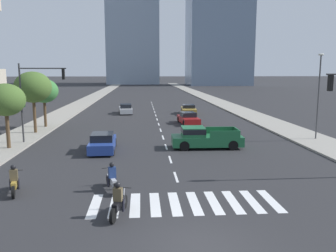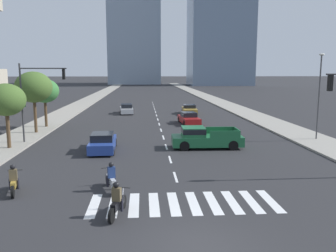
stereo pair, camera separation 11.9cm
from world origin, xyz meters
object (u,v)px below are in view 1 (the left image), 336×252
(street_tree_third, at_px, (44,91))
(pickup_truck, at_px, (203,138))
(motorcycle_trailing, at_px, (112,179))
(traffic_signal_far, at_px, (37,89))
(sedan_red_3, at_px, (188,118))
(motorcycle_lead, at_px, (14,182))
(sedan_silver_2, at_px, (126,109))
(street_tree_second, at_px, (33,87))
(motorcycle_third, at_px, (119,202))
(street_lamp_east, at_px, (319,90))
(street_tree_nearest, at_px, (6,100))
(sedan_gold_1, at_px, (189,110))
(sedan_blue_0, at_px, (103,143))

(street_tree_third, bearing_deg, pickup_truck, -36.13)
(motorcycle_trailing, bearing_deg, pickup_truck, -51.59)
(pickup_truck, relative_size, traffic_signal_far, 0.86)
(sedan_red_3, bearing_deg, motorcycle_lead, -32.70)
(pickup_truck, height_order, sedan_silver_2, pickup_truck)
(pickup_truck, bearing_deg, street_tree_second, -24.87)
(motorcycle_third, bearing_deg, sedan_red_3, 0.25)
(motorcycle_trailing, distance_m, pickup_truck, 11.32)
(pickup_truck, xyz_separation_m, street_lamp_east, (10.31, 2.29, 3.58))
(street_tree_nearest, relative_size, street_tree_third, 0.98)
(motorcycle_trailing, xyz_separation_m, sedan_red_3, (6.85, 22.14, 0.02))
(sedan_gold_1, relative_size, street_tree_nearest, 0.96)
(motorcycle_trailing, xyz_separation_m, street_tree_nearest, (-8.65, 9.89, 3.23))
(motorcycle_lead, xyz_separation_m, street_tree_second, (-3.92, 16.81, 3.88))
(sedan_gold_1, bearing_deg, street_lamp_east, 26.24)
(sedan_blue_0, height_order, sedan_gold_1, sedan_blue_0)
(street_tree_third, bearing_deg, street_tree_nearest, -90.00)
(motorcycle_third, relative_size, street_tree_second, 0.36)
(sedan_blue_0, height_order, sedan_silver_2, sedan_blue_0)
(pickup_truck, relative_size, street_tree_nearest, 1.12)
(street_tree_nearest, bearing_deg, street_lamp_east, 4.03)
(motorcycle_trailing, bearing_deg, traffic_signal_far, 12.40)
(traffic_signal_far, height_order, street_lamp_east, street_lamp_east)
(sedan_blue_0, bearing_deg, sedan_red_3, -33.44)
(pickup_truck, xyz_separation_m, street_tree_nearest, (-14.99, 0.51, 3.00))
(motorcycle_lead, bearing_deg, motorcycle_trailing, -102.53)
(motorcycle_trailing, relative_size, street_tree_second, 0.37)
(street_tree_nearest, xyz_separation_m, street_tree_second, (-0.00, 6.82, 0.64))
(motorcycle_third, height_order, sedan_silver_2, motorcycle_third)
(sedan_red_3, distance_m, street_tree_second, 16.88)
(motorcycle_third, bearing_deg, sedan_gold_1, 1.86)
(sedan_gold_1, xyz_separation_m, sedan_red_3, (-1.28, -9.23, -0.00))
(sedan_red_3, bearing_deg, sedan_blue_0, -37.21)
(motorcycle_trailing, relative_size, traffic_signal_far, 0.34)
(motorcycle_lead, relative_size, street_tree_nearest, 0.42)
(motorcycle_lead, height_order, pickup_truck, pickup_truck)
(motorcycle_trailing, xyz_separation_m, street_tree_third, (-8.65, 20.32, 3.33))
(street_lamp_east, bearing_deg, sedan_gold_1, 113.37)
(street_tree_nearest, bearing_deg, sedan_gold_1, 52.00)
(sedan_silver_2, height_order, street_tree_third, street_tree_third)
(sedan_red_3, bearing_deg, traffic_signal_far, -59.09)
(motorcycle_third, distance_m, pickup_truck, 13.83)
(pickup_truck, height_order, sedan_blue_0, pickup_truck)
(motorcycle_trailing, height_order, sedan_red_3, motorcycle_trailing)
(motorcycle_lead, xyz_separation_m, street_lamp_east, (21.38, 11.77, 3.81))
(sedan_silver_2, relative_size, street_tree_second, 0.84)
(street_lamp_east, bearing_deg, motorcycle_third, -137.30)
(street_tree_second, bearing_deg, sedan_red_3, 19.30)
(motorcycle_lead, relative_size, pickup_truck, 0.37)
(motorcycle_trailing, relative_size, sedan_red_3, 0.46)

